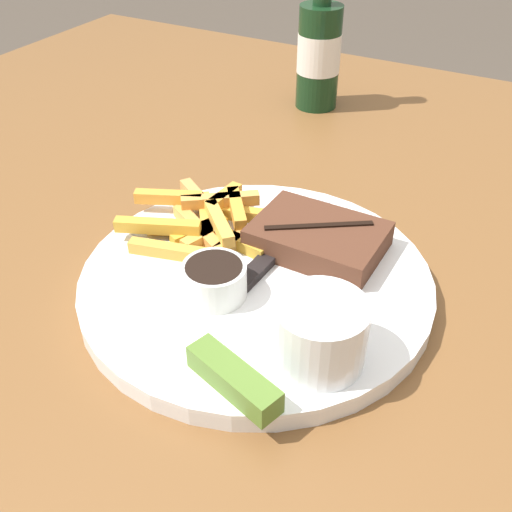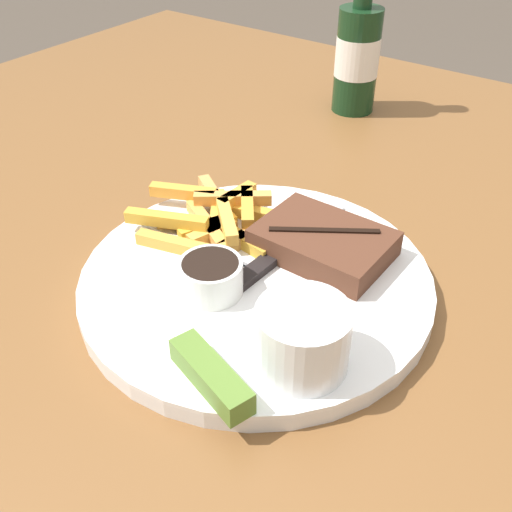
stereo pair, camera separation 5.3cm
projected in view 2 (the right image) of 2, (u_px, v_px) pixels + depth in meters
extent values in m
cube|color=brown|center=(256.00, 305.00, 0.56)|extent=(1.43, 1.31, 0.04)
cylinder|color=brown|center=(183.00, 191.00, 1.49)|extent=(0.06, 0.06, 0.74)
cylinder|color=white|center=(256.00, 283.00, 0.55)|extent=(0.32, 0.32, 0.01)
cylinder|color=white|center=(256.00, 275.00, 0.54)|extent=(0.32, 0.32, 0.00)
cube|color=#512D1E|center=(323.00, 242.00, 0.56)|extent=(0.12, 0.09, 0.03)
cube|color=black|center=(324.00, 230.00, 0.55)|extent=(0.09, 0.06, 0.00)
cube|color=gold|center=(182.00, 225.00, 0.59)|extent=(0.05, 0.03, 0.01)
cube|color=gold|center=(249.00, 244.00, 0.57)|extent=(0.05, 0.02, 0.01)
cube|color=gold|center=(233.00, 198.00, 0.61)|extent=(0.07, 0.06, 0.01)
cube|color=gold|center=(212.00, 233.00, 0.58)|extent=(0.03, 0.05, 0.01)
cube|color=orange|center=(183.00, 192.00, 0.62)|extent=(0.07, 0.04, 0.01)
cube|color=tan|center=(211.00, 191.00, 0.64)|extent=(0.05, 0.04, 0.01)
cube|color=gold|center=(227.00, 221.00, 0.58)|extent=(0.06, 0.06, 0.01)
cube|color=gold|center=(165.00, 220.00, 0.58)|extent=(0.08, 0.04, 0.01)
cube|color=gold|center=(237.00, 196.00, 0.62)|extent=(0.02, 0.05, 0.01)
cube|color=#DD9344|center=(206.00, 225.00, 0.59)|extent=(0.08, 0.05, 0.01)
cube|color=gold|center=(208.00, 227.00, 0.59)|extent=(0.04, 0.06, 0.01)
cube|color=gold|center=(252.00, 213.00, 0.61)|extent=(0.05, 0.03, 0.01)
cube|color=gold|center=(176.00, 245.00, 0.57)|extent=(0.08, 0.03, 0.01)
cube|color=gold|center=(217.00, 213.00, 0.61)|extent=(0.05, 0.07, 0.01)
cube|color=gold|center=(247.00, 207.00, 0.60)|extent=(0.05, 0.06, 0.01)
cube|color=gold|center=(218.00, 253.00, 0.55)|extent=(0.02, 0.08, 0.01)
cylinder|color=white|center=(303.00, 338.00, 0.44)|extent=(0.07, 0.07, 0.05)
cylinder|color=beige|center=(304.00, 317.00, 0.43)|extent=(0.07, 0.07, 0.01)
cylinder|color=silver|center=(211.00, 277.00, 0.51)|extent=(0.06, 0.06, 0.03)
cylinder|color=black|center=(210.00, 266.00, 0.50)|extent=(0.05, 0.05, 0.01)
cube|color=#567A2D|center=(211.00, 376.00, 0.43)|extent=(0.08, 0.05, 0.02)
cube|color=#B7B7BC|center=(179.00, 235.00, 0.59)|extent=(0.10, 0.02, 0.00)
cube|color=#B7B7BC|center=(230.00, 263.00, 0.55)|extent=(0.03, 0.00, 0.00)
cube|color=#B7B7BC|center=(233.00, 261.00, 0.55)|extent=(0.03, 0.00, 0.00)
cube|color=#B7B7BC|center=(236.00, 259.00, 0.55)|extent=(0.03, 0.00, 0.00)
cube|color=#B7B7BC|center=(310.00, 229.00, 0.59)|extent=(0.02, 0.11, 0.00)
cube|color=black|center=(258.00, 267.00, 0.54)|extent=(0.02, 0.06, 0.01)
cylinder|color=#143319|center=(357.00, 61.00, 0.83)|extent=(0.06, 0.06, 0.14)
cylinder|color=silver|center=(357.00, 56.00, 0.83)|extent=(0.06, 0.06, 0.05)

